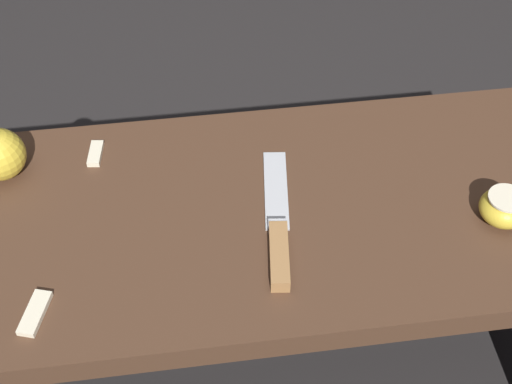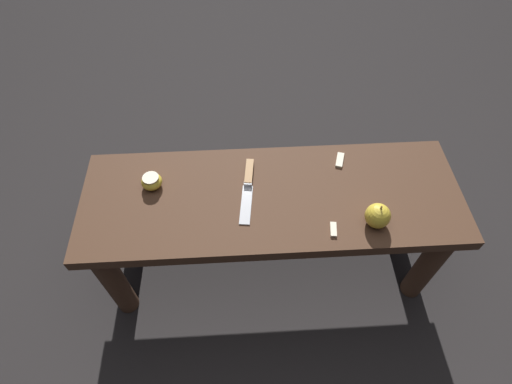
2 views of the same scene
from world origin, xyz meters
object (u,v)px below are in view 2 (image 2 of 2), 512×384
apple_whole (378,216)px  wooden_bench (271,212)px  knife (248,181)px  apple_cut (152,181)px

apple_whole → wooden_bench: bearing=158.4°
knife → apple_cut: (-0.30, 0.01, 0.01)m
wooden_bench → knife: size_ratio=4.86×
knife → apple_cut: apple_cut is taller
apple_cut → knife: bearing=-1.0°
wooden_bench → apple_cut: size_ratio=18.30×
wooden_bench → apple_cut: bearing=171.0°
wooden_bench → apple_whole: 0.34m
wooden_bench → knife: bearing=143.0°
apple_cut → wooden_bench: bearing=-9.0°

